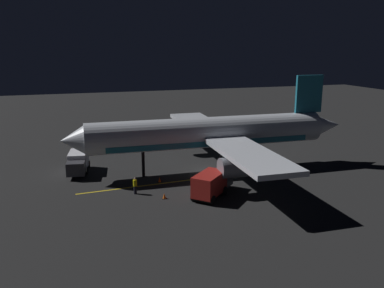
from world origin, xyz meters
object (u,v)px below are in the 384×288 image
at_px(ground_crew_worker, 135,186).
at_px(traffic_cone_near_left, 160,180).
at_px(traffic_cone_near_right, 198,192).
at_px(traffic_cone_under_wing, 164,196).
at_px(airliner, 213,134).
at_px(baggage_truck, 78,163).
at_px(catering_truck, 212,184).

distance_m(ground_crew_worker, traffic_cone_near_left, 4.30).
xyz_separation_m(ground_crew_worker, traffic_cone_near_left, (2.81, -3.19, -0.64)).
distance_m(traffic_cone_near_right, traffic_cone_under_wing, 3.54).
bearing_deg(airliner, traffic_cone_under_wing, 133.06).
bearing_deg(traffic_cone_near_right, ground_crew_worker, 71.46).
height_order(traffic_cone_near_right, traffic_cone_under_wing, same).
distance_m(airliner, baggage_truck, 16.41).
distance_m(traffic_cone_near_left, traffic_cone_under_wing, 5.02).
bearing_deg(catering_truck, traffic_cone_near_right, 53.40).
relative_size(baggage_truck, catering_truck, 1.03).
xyz_separation_m(airliner, catering_truck, (-8.02, 3.03, -3.30)).
distance_m(catering_truck, ground_crew_worker, 7.84).
relative_size(airliner, ground_crew_worker, 20.06).
relative_size(catering_truck, traffic_cone_near_left, 10.22).
xyz_separation_m(baggage_truck, traffic_cone_near_left, (-6.29, -8.46, -0.98)).
bearing_deg(baggage_truck, traffic_cone_under_wing, -145.36).
bearing_deg(baggage_truck, ground_crew_worker, -149.94).
bearing_deg(traffic_cone_under_wing, airliner, -46.94).
distance_m(airliner, traffic_cone_under_wing, 11.49).
xyz_separation_m(airliner, baggage_truck, (4.00, 15.56, -3.35)).
distance_m(baggage_truck, traffic_cone_near_right, 15.90).
height_order(airliner, ground_crew_worker, airliner).
bearing_deg(ground_crew_worker, baggage_truck, 30.06).
height_order(catering_truck, traffic_cone_near_left, catering_truck).
distance_m(catering_truck, traffic_cone_under_wing, 4.91).
xyz_separation_m(airliner, traffic_cone_under_wing, (-7.26, 7.77, -4.33)).
xyz_separation_m(baggage_truck, catering_truck, (-12.02, -12.52, 0.05)).
bearing_deg(catering_truck, ground_crew_worker, 68.06).
bearing_deg(baggage_truck, traffic_cone_near_right, -134.50).
relative_size(catering_truck, ground_crew_worker, 3.23).
height_order(catering_truck, ground_crew_worker, catering_truck).
relative_size(airliner, catering_truck, 6.21).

